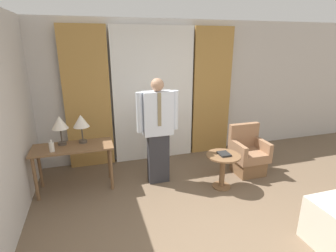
{
  "coord_description": "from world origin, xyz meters",
  "views": [
    {
      "loc": [
        -1.19,
        -1.8,
        2.27
      ],
      "look_at": [
        -0.05,
        1.95,
        1.02
      ],
      "focal_mm": 28.0,
      "sensor_mm": 36.0,
      "label": 1
    }
  ],
  "objects_px": {
    "person": "(158,128)",
    "bottle_near_edge": "(52,147)",
    "armchair": "(248,155)",
    "book": "(224,154)",
    "side_table": "(223,165)",
    "table_lamp_left": "(60,124)",
    "desk": "(73,153)",
    "table_lamp_right": "(81,122)"
  },
  "relations": [
    {
      "from": "desk",
      "to": "book",
      "type": "distance_m",
      "value": 2.38
    },
    {
      "from": "desk",
      "to": "bottle_near_edge",
      "type": "distance_m",
      "value": 0.36
    },
    {
      "from": "side_table",
      "to": "book",
      "type": "relative_size",
      "value": 2.84
    },
    {
      "from": "bottle_near_edge",
      "to": "armchair",
      "type": "relative_size",
      "value": 0.21
    },
    {
      "from": "table_lamp_left",
      "to": "side_table",
      "type": "relative_size",
      "value": 0.81
    },
    {
      "from": "table_lamp_right",
      "to": "person",
      "type": "bearing_deg",
      "value": -13.31
    },
    {
      "from": "desk",
      "to": "side_table",
      "type": "xyz_separation_m",
      "value": [
        2.28,
        -0.66,
        -0.23
      ]
    },
    {
      "from": "bottle_near_edge",
      "to": "person",
      "type": "xyz_separation_m",
      "value": [
        1.61,
        -0.02,
        0.14
      ]
    },
    {
      "from": "table_lamp_left",
      "to": "bottle_near_edge",
      "type": "bearing_deg",
      "value": -115.62
    },
    {
      "from": "table_lamp_left",
      "to": "person",
      "type": "xyz_separation_m",
      "value": [
        1.49,
        -0.28,
        -0.13
      ]
    },
    {
      "from": "table_lamp_right",
      "to": "desk",
      "type": "bearing_deg",
      "value": -143.03
    },
    {
      "from": "person",
      "to": "book",
      "type": "bearing_deg",
      "value": -27.83
    },
    {
      "from": "table_lamp_right",
      "to": "side_table",
      "type": "bearing_deg",
      "value": -20.18
    },
    {
      "from": "book",
      "to": "side_table",
      "type": "bearing_deg",
      "value": 169.88
    },
    {
      "from": "side_table",
      "to": "book",
      "type": "height_order",
      "value": "book"
    },
    {
      "from": "table_lamp_left",
      "to": "armchair",
      "type": "bearing_deg",
      "value": -8.09
    },
    {
      "from": "person",
      "to": "bottle_near_edge",
      "type": "bearing_deg",
      "value": 179.12
    },
    {
      "from": "table_lamp_right",
      "to": "book",
      "type": "distance_m",
      "value": 2.32
    },
    {
      "from": "table_lamp_left",
      "to": "book",
      "type": "xyz_separation_m",
      "value": [
        2.44,
        -0.78,
        -0.49
      ]
    },
    {
      "from": "person",
      "to": "side_table",
      "type": "xyz_separation_m",
      "value": [
        0.94,
        -0.5,
        -0.56
      ]
    },
    {
      "from": "desk",
      "to": "table_lamp_left",
      "type": "bearing_deg",
      "value": 143.03
    },
    {
      "from": "desk",
      "to": "table_lamp_right",
      "type": "bearing_deg",
      "value": 36.97
    },
    {
      "from": "desk",
      "to": "bottle_near_edge",
      "type": "xyz_separation_m",
      "value": [
        -0.28,
        -0.14,
        0.19
      ]
    },
    {
      "from": "bottle_near_edge",
      "to": "side_table",
      "type": "distance_m",
      "value": 2.64
    },
    {
      "from": "desk",
      "to": "bottle_near_edge",
      "type": "height_order",
      "value": "bottle_near_edge"
    },
    {
      "from": "table_lamp_left",
      "to": "table_lamp_right",
      "type": "relative_size",
      "value": 1.0
    },
    {
      "from": "desk",
      "to": "side_table",
      "type": "bearing_deg",
      "value": -16.19
    },
    {
      "from": "person",
      "to": "book",
      "type": "distance_m",
      "value": 1.13
    },
    {
      "from": "table_lamp_left",
      "to": "bottle_near_edge",
      "type": "distance_m",
      "value": 0.39
    },
    {
      "from": "armchair",
      "to": "book",
      "type": "relative_size",
      "value": 4.34
    },
    {
      "from": "person",
      "to": "armchair",
      "type": "bearing_deg",
      "value": -5.77
    },
    {
      "from": "side_table",
      "to": "bottle_near_edge",
      "type": "bearing_deg",
      "value": 168.39
    },
    {
      "from": "armchair",
      "to": "book",
      "type": "bearing_deg",
      "value": -153.61
    },
    {
      "from": "bottle_near_edge",
      "to": "desk",
      "type": "bearing_deg",
      "value": 26.03
    },
    {
      "from": "table_lamp_left",
      "to": "bottle_near_edge",
      "type": "relative_size",
      "value": 2.53
    },
    {
      "from": "table_lamp_left",
      "to": "book",
      "type": "relative_size",
      "value": 2.3
    },
    {
      "from": "side_table",
      "to": "person",
      "type": "bearing_deg",
      "value": 152.03
    },
    {
      "from": "bottle_near_edge",
      "to": "person",
      "type": "height_order",
      "value": "person"
    },
    {
      "from": "table_lamp_right",
      "to": "table_lamp_left",
      "type": "bearing_deg",
      "value": 180.0
    },
    {
      "from": "desk",
      "to": "table_lamp_left",
      "type": "height_order",
      "value": "table_lamp_left"
    },
    {
      "from": "desk",
      "to": "armchair",
      "type": "bearing_deg",
      "value": -6.27
    },
    {
      "from": "side_table",
      "to": "book",
      "type": "bearing_deg",
      "value": -10.12
    }
  ]
}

